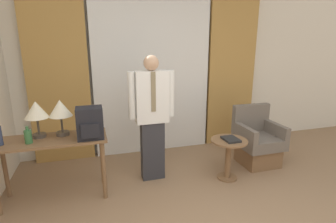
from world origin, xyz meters
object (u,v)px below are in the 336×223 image
(person, at_px, (152,114))
(armchair, at_px, (257,142))
(table_lamp_left, at_px, (36,112))
(table_lamp_right, at_px, (60,110))
(book, at_px, (231,139))
(desk, at_px, (52,149))
(side_table, at_px, (228,152))
(bottle_near_edge, at_px, (28,136))
(backpack, at_px, (90,123))

(person, bearing_deg, armchair, -0.43)
(table_lamp_left, xyz_separation_m, table_lamp_right, (0.25, 0.00, 0.00))
(table_lamp_left, height_order, book, table_lamp_left)
(table_lamp_left, relative_size, book, 1.78)
(desk, relative_size, table_lamp_left, 2.91)
(side_table, height_order, book, book)
(bottle_near_edge, relative_size, armchair, 0.22)
(bottle_near_edge, xyz_separation_m, backpack, (0.64, -0.03, 0.10))
(table_lamp_right, distance_m, side_table, 2.17)
(table_lamp_left, distance_m, book, 2.37)
(desk, bearing_deg, side_table, -4.69)
(book, bearing_deg, person, 160.86)
(desk, relative_size, armchair, 1.41)
(backpack, height_order, side_table, backpack)
(backpack, bearing_deg, table_lamp_left, 160.82)
(person, bearing_deg, side_table, -18.14)
(book, bearing_deg, table_lamp_right, 171.89)
(table_lamp_right, bearing_deg, side_table, -7.54)
(side_table, bearing_deg, armchair, 24.79)
(desk, relative_size, book, 5.19)
(armchair, bearing_deg, table_lamp_right, -179.32)
(person, relative_size, side_table, 2.96)
(side_table, bearing_deg, table_lamp_right, 172.46)
(person, height_order, armchair, person)
(desk, xyz_separation_m, table_lamp_left, (-0.13, 0.09, 0.43))
(armchair, relative_size, book, 3.69)
(table_lamp_right, xyz_separation_m, book, (2.06, -0.29, -0.47))
(bottle_near_edge, xyz_separation_m, person, (1.41, 0.22, 0.08))
(backpack, distance_m, person, 0.81)
(desk, xyz_separation_m, backpack, (0.44, -0.10, 0.30))
(backpack, distance_m, book, 1.78)
(table_lamp_left, distance_m, person, 1.34)
(table_lamp_left, distance_m, armchair, 3.04)
(bottle_near_edge, distance_m, armchair, 3.08)
(bottle_near_edge, distance_m, person, 1.43)
(armchair, height_order, book, armchair)
(table_lamp_right, height_order, armchair, table_lamp_right)
(bottle_near_edge, relative_size, book, 0.80)
(table_lamp_right, relative_size, side_table, 0.76)
(armchair, distance_m, side_table, 0.72)
(desk, distance_m, armchair, 2.85)
(armchair, height_order, side_table, armchair)
(bottle_near_edge, height_order, armchair, bottle_near_edge)
(table_lamp_left, bearing_deg, desk, -36.44)
(table_lamp_right, relative_size, armchair, 0.48)
(person, bearing_deg, table_lamp_left, -178.10)
(person, xyz_separation_m, book, (0.97, -0.34, -0.33))
(desk, xyz_separation_m, book, (2.18, -0.20, -0.05))
(desk, bearing_deg, book, -5.24)
(table_lamp_left, bearing_deg, backpack, -19.18)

